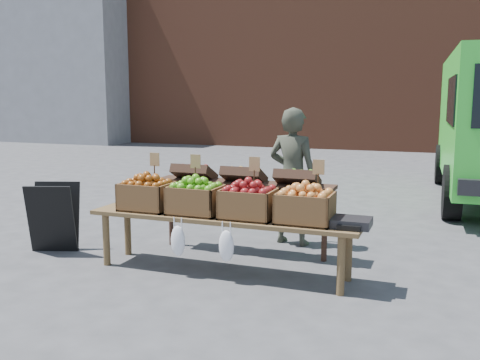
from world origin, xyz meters
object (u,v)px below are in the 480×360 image
at_px(weighing_scale, 352,222).
at_px(back_table, 244,207).
at_px(crate_golden_apples, 147,196).
at_px(display_bench, 222,244).
at_px(crate_green_apples, 305,208).
at_px(crate_red_apples, 248,204).
at_px(crate_russet_pears, 196,200).
at_px(vendor, 293,177).
at_px(chalkboard_sign, 54,217).

bearing_deg(weighing_scale, back_table, 150.79).
bearing_deg(crate_golden_apples, display_bench, 0.00).
bearing_deg(weighing_scale, crate_golden_apples, 180.00).
bearing_deg(crate_green_apples, back_table, 140.15).
distance_m(display_bench, crate_red_apples, 0.51).
xyz_separation_m(crate_russet_pears, crate_red_apples, (0.55, 0.00, 0.00)).
relative_size(crate_golden_apples, crate_green_apples, 1.00).
distance_m(crate_russet_pears, crate_red_apples, 0.55).
bearing_deg(back_table, weighing_scale, -29.21).
height_order(display_bench, crate_russet_pears, crate_russet_pears).
xyz_separation_m(display_bench, crate_red_apples, (0.27, 0.00, 0.42)).
distance_m(display_bench, weighing_scale, 1.29).
relative_size(vendor, weighing_scale, 4.70).
xyz_separation_m(vendor, chalkboard_sign, (-2.40, -1.24, -0.41)).
bearing_deg(back_table, crate_russet_pears, -108.25).
height_order(chalkboard_sign, display_bench, chalkboard_sign).
xyz_separation_m(back_table, weighing_scale, (1.29, -0.72, 0.09)).
distance_m(crate_golden_apples, crate_red_apples, 1.10).
bearing_deg(crate_red_apples, back_table, 113.47).
distance_m(back_table, weighing_scale, 1.48).
bearing_deg(crate_golden_apples, crate_green_apples, 0.00).
bearing_deg(crate_russet_pears, crate_green_apples, 0.00).
bearing_deg(display_bench, back_table, 92.99).
xyz_separation_m(crate_golden_apples, crate_red_apples, (1.10, 0.00, 0.00)).
height_order(display_bench, weighing_scale, weighing_scale).
bearing_deg(crate_golden_apples, weighing_scale, 0.00).
xyz_separation_m(back_table, crate_green_apples, (0.86, -0.72, 0.19)).
height_order(back_table, crate_green_apples, back_table).
distance_m(crate_russet_pears, weighing_scale, 1.53).
bearing_deg(crate_red_apples, chalkboard_sign, 179.38).
relative_size(back_table, crate_golden_apples, 4.20).
distance_m(chalkboard_sign, crate_russet_pears, 1.80).
bearing_deg(vendor, crate_red_apples, 94.78).
height_order(crate_golden_apples, crate_red_apples, same).
xyz_separation_m(display_bench, crate_golden_apples, (-0.83, 0.00, 0.42)).
relative_size(vendor, crate_russet_pears, 3.19).
bearing_deg(vendor, crate_green_apples, 118.73).
xyz_separation_m(crate_golden_apples, crate_green_apples, (1.65, 0.00, 0.00)).
distance_m(crate_red_apples, weighing_scale, 0.98).
xyz_separation_m(display_bench, crate_green_apples, (0.82, 0.00, 0.42)).
bearing_deg(back_table, display_bench, -87.01).
bearing_deg(crate_russet_pears, display_bench, 0.00).
bearing_deg(display_bench, vendor, 74.08).
relative_size(crate_golden_apples, crate_red_apples, 1.00).
bearing_deg(display_bench, crate_golden_apples, 180.00).
relative_size(vendor, back_table, 0.76).
bearing_deg(display_bench, weighing_scale, 0.00).
xyz_separation_m(crate_russet_pears, weighing_scale, (1.53, 0.00, -0.10)).
bearing_deg(chalkboard_sign, crate_golden_apples, -20.65).
bearing_deg(crate_russet_pears, weighing_scale, 0.00).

